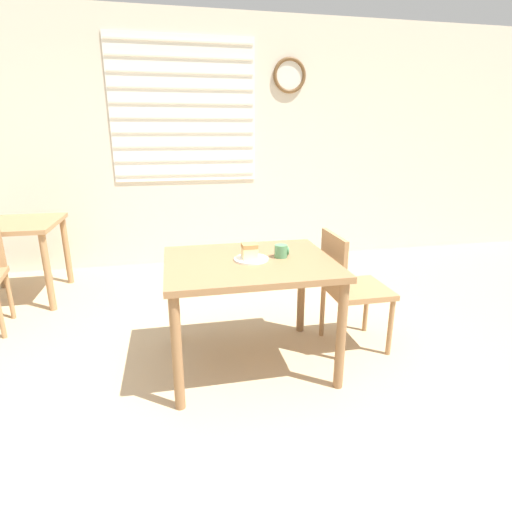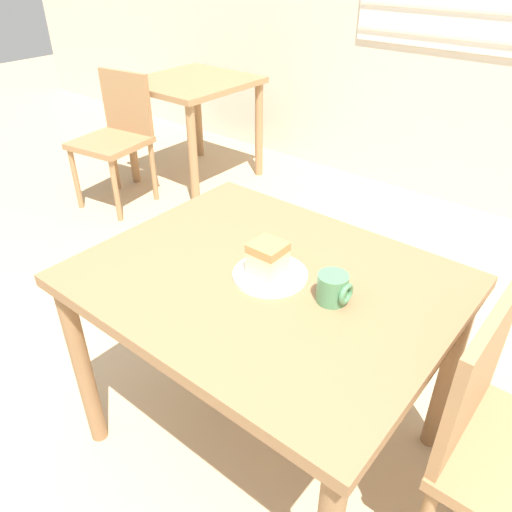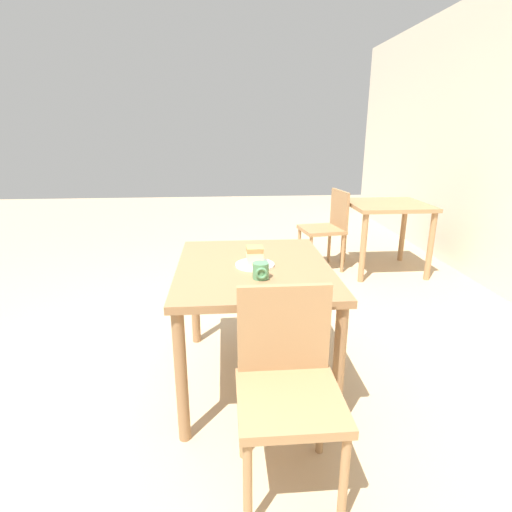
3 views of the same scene
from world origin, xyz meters
The scene contains 7 objects.
dining_table_near centered at (0.14, 0.60, 0.65)m, with size 1.08×0.87×0.75m.
dining_table_far centered at (-1.77, 2.17, 0.62)m, with size 0.75×0.80×0.75m.
chair_near_window centered at (0.88, 0.68, 0.49)m, with size 0.43×0.43×0.87m.
chair_far_corner centered at (-1.90, 1.56, 0.49)m, with size 0.49×0.49×0.87m.
plate centered at (0.15, 0.60, 0.76)m, with size 0.22×0.22×0.01m.
cake_slice centered at (0.14, 0.60, 0.81)m, with size 0.10×0.09×0.10m.
coffee_mug centered at (0.36, 0.62, 0.79)m, with size 0.09×0.09×0.09m.
Camera 2 is at (0.89, -0.37, 1.60)m, focal length 35.00 mm.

